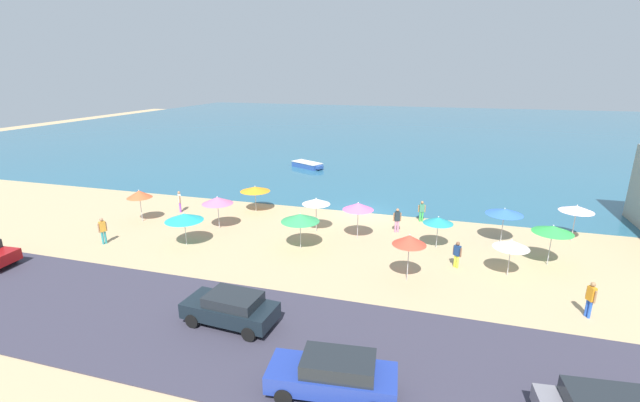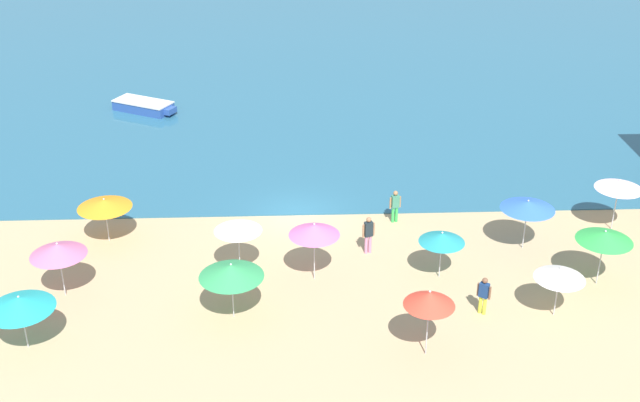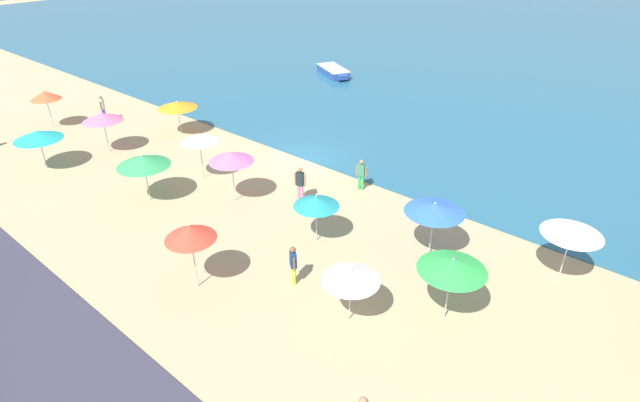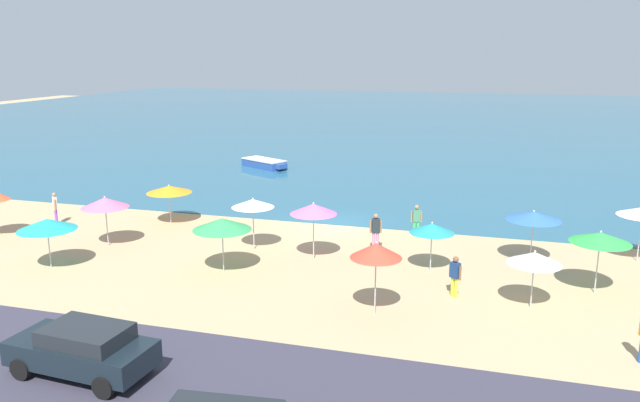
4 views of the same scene
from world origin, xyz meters
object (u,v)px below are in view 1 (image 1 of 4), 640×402
(beach_umbrella_2, at_px, (511,244))
(bather_1, at_px, (397,219))
(beach_umbrella_4, at_px, (577,209))
(beach_umbrella_7, at_px, (184,217))
(beach_umbrella_8, at_px, (358,206))
(beach_umbrella_11, at_px, (139,194))
(bather_0, at_px, (591,298))
(bather_4, at_px, (422,210))
(beach_umbrella_0, at_px, (504,212))
(beach_umbrella_5, at_px, (255,189))
(beach_umbrella_9, at_px, (217,200))
(beach_umbrella_12, at_px, (409,240))
(parked_car_2, at_px, (231,308))
(beach_umbrella_3, at_px, (300,218))
(bather_3, at_px, (457,253))
(skiff_nearshore, at_px, (308,165))
(beach_umbrella_1, at_px, (438,220))
(parked_car_1, at_px, (334,375))
(beach_umbrella_6, at_px, (553,229))
(bather_2, at_px, (103,229))

(beach_umbrella_2, distance_m, bather_1, 8.45)
(beach_umbrella_4, xyz_separation_m, beach_umbrella_7, (-24.51, -7.98, -0.35))
(beach_umbrella_8, xyz_separation_m, beach_umbrella_11, (-16.43, -1.15, -0.17))
(bather_0, height_order, bather_4, bather_0)
(beach_umbrella_7, distance_m, beach_umbrella_8, 11.41)
(beach_umbrella_4, bearing_deg, beach_umbrella_8, -164.90)
(beach_umbrella_0, relative_size, beach_umbrella_5, 0.99)
(beach_umbrella_2, xyz_separation_m, beach_umbrella_9, (-19.24, 2.15, 0.23))
(beach_umbrella_12, bearing_deg, beach_umbrella_9, 162.55)
(bather_1, relative_size, bather_4, 1.09)
(bather_0, height_order, parked_car_2, bather_0)
(bather_0, bearing_deg, beach_umbrella_4, 80.61)
(beach_umbrella_11, distance_m, parked_car_2, 16.91)
(beach_umbrella_11, bearing_deg, beach_umbrella_3, -6.31)
(bather_3, relative_size, skiff_nearshore, 0.38)
(beach_umbrella_11, bearing_deg, beach_umbrella_1, 2.90)
(beach_umbrella_0, relative_size, beach_umbrella_4, 0.94)
(beach_umbrella_2, distance_m, beach_umbrella_4, 8.25)
(beach_umbrella_11, distance_m, skiff_nearshore, 22.28)
(beach_umbrella_2, relative_size, beach_umbrella_11, 0.87)
(beach_umbrella_1, distance_m, beach_umbrella_5, 14.82)
(beach_umbrella_0, distance_m, beach_umbrella_12, 9.20)
(beach_umbrella_5, xyz_separation_m, bather_0, (21.39, -10.06, -0.87))
(beach_umbrella_1, relative_size, beach_umbrella_9, 0.88)
(beach_umbrella_9, height_order, beach_umbrella_12, beach_umbrella_12)
(beach_umbrella_2, height_order, parked_car_1, beach_umbrella_2)
(bather_3, bearing_deg, beach_umbrella_1, 113.91)
(bather_3, bearing_deg, beach_umbrella_12, -136.63)
(beach_umbrella_4, relative_size, beach_umbrella_11, 1.02)
(beach_umbrella_3, height_order, beach_umbrella_4, beach_umbrella_4)
(beach_umbrella_1, xyz_separation_m, parked_car_1, (-3.03, -14.66, -1.00))
(parked_car_1, bearing_deg, bather_1, 89.17)
(beach_umbrella_11, xyz_separation_m, bather_1, (18.85, 3.17, -1.16))
(beach_umbrella_0, distance_m, parked_car_1, 18.38)
(beach_umbrella_5, bearing_deg, beach_umbrella_0, -4.28)
(beach_umbrella_8, relative_size, bather_3, 1.63)
(beach_umbrella_5, relative_size, beach_umbrella_11, 0.97)
(beach_umbrella_1, distance_m, bather_0, 9.57)
(beach_umbrella_6, bearing_deg, beach_umbrella_5, 168.08)
(beach_umbrella_1, relative_size, skiff_nearshore, 0.51)
(bather_2, distance_m, skiff_nearshore, 26.41)
(beach_umbrella_3, bearing_deg, bather_3, -0.89)
(beach_umbrella_3, distance_m, beach_umbrella_7, 7.57)
(beach_umbrella_0, distance_m, bather_4, 6.14)
(beach_umbrella_9, bearing_deg, parked_car_2, -58.38)
(beach_umbrella_9, height_order, bather_1, beach_umbrella_9)
(beach_umbrella_5, bearing_deg, beach_umbrella_4, 0.48)
(beach_umbrella_12, height_order, bather_2, beach_umbrella_12)
(beach_umbrella_0, xyz_separation_m, parked_car_2, (-12.67, -13.94, -1.28))
(beach_umbrella_0, height_order, beach_umbrella_1, beach_umbrella_0)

